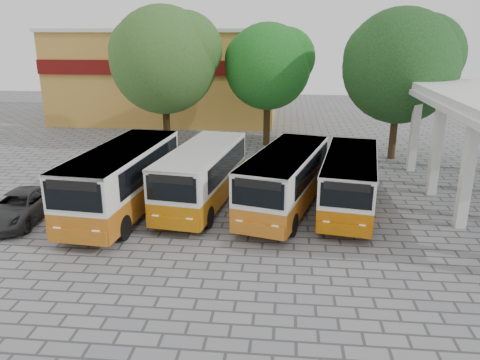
# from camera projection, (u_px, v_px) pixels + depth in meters

# --- Properties ---
(ground) EXTENTS (90.00, 90.00, 0.00)m
(ground) POSITION_uv_depth(u_px,v_px,m) (279.00, 236.00, 19.48)
(ground) COLOR gray
(ground) RESTS_ON ground
(shophouse_block) EXTENTS (20.40, 10.40, 8.30)m
(shophouse_block) POSITION_uv_depth(u_px,v_px,m) (168.00, 75.00, 43.85)
(shophouse_block) COLOR #B38133
(shophouse_block) RESTS_ON ground
(bus_far_left) EXTENTS (3.35, 8.77, 3.09)m
(bus_far_left) POSITION_uv_depth(u_px,v_px,m) (123.00, 177.00, 21.43)
(bus_far_left) COLOR #A85A10
(bus_far_left) RESTS_ON ground
(bus_centre_left) EXTENTS (3.49, 8.21, 2.86)m
(bus_centre_left) POSITION_uv_depth(u_px,v_px,m) (202.00, 173.00, 22.44)
(bus_centre_left) COLOR #A95F04
(bus_centre_left) RESTS_ON ground
(bus_centre_right) EXTENTS (4.40, 8.43, 2.87)m
(bus_centre_right) POSITION_uv_depth(u_px,v_px,m) (285.00, 178.00, 21.71)
(bus_centre_right) COLOR #B86313
(bus_centre_right) RESTS_ON ground
(bus_far_right) EXTENTS (3.48, 7.83, 2.71)m
(bus_far_right) POSITION_uv_depth(u_px,v_px,m) (350.00, 179.00, 21.76)
(bus_far_right) COLOR #B15900
(bus_far_right) RESTS_ON ground
(tree_left) EXTENTS (7.74, 7.37, 9.89)m
(tree_left) POSITION_uv_depth(u_px,v_px,m) (165.00, 57.00, 32.14)
(tree_left) COLOR black
(tree_left) RESTS_ON ground
(tree_middle) EXTENTS (6.42, 6.11, 8.76)m
(tree_middle) POSITION_uv_depth(u_px,v_px,m) (269.00, 64.00, 33.18)
(tree_middle) COLOR #3D2912
(tree_middle) RESTS_ON ground
(tree_right) EXTENTS (7.59, 7.23, 9.63)m
(tree_right) POSITION_uv_depth(u_px,v_px,m) (402.00, 62.00, 29.42)
(tree_right) COLOR #432E19
(tree_right) RESTS_ON ground
(parked_car) EXTENTS (2.39, 4.79, 1.30)m
(parked_car) POSITION_uv_depth(u_px,v_px,m) (19.00, 207.00, 20.94)
(parked_car) COLOR #313132
(parked_car) RESTS_ON ground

